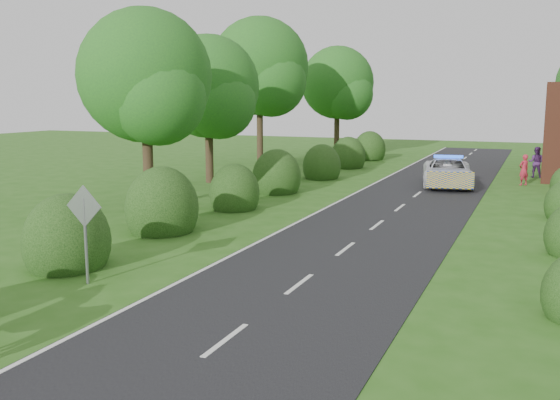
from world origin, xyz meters
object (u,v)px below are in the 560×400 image
at_px(road_sign, 85,220).
at_px(police_van, 448,172).
at_px(pedestrian_purple, 536,162).
at_px(pedestrian_red, 524,170).

distance_m(road_sign, police_van, 22.39).
relative_size(police_van, pedestrian_purple, 3.19).
bearing_deg(police_van, pedestrian_purple, 43.20).
relative_size(police_van, pedestrian_red, 3.48).
distance_m(police_van, pedestrian_red, 4.22).
xyz_separation_m(pedestrian_red, pedestrian_purple, (0.56, 3.78, 0.08)).
bearing_deg(pedestrian_purple, police_van, 62.11).
bearing_deg(pedestrian_purple, road_sign, 78.21).
bearing_deg(police_van, road_sign, -115.59).
bearing_deg(pedestrian_red, police_van, -15.94).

